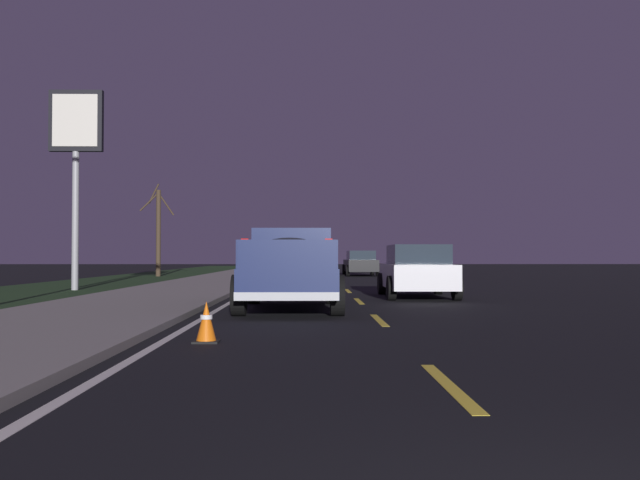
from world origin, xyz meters
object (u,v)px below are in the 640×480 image
bare_tree_far (158,230)px  traffic_cone_near (206,322)px  sedan_white (417,271)px  gas_price_sign (76,139)px  pickup_truck (291,266)px  sedan_black (361,263)px

bare_tree_far → traffic_cone_near: size_ratio=9.58×
sedan_white → traffic_cone_near: sedan_white is taller
gas_price_sign → bare_tree_far: size_ratio=1.29×
pickup_truck → sedan_white: bearing=-39.6°
sedan_black → gas_price_sign: (-17.55, 11.49, 4.61)m
bare_tree_far → sedan_white: bearing=-149.3°
sedan_black → sedan_white: (-21.87, -0.05, 0.00)m
sedan_white → gas_price_sign: bearing=69.5°
pickup_truck → sedan_black: (26.21, -3.54, -0.20)m
pickup_truck → gas_price_sign: (8.65, 7.95, 4.41)m
gas_price_sign → bare_tree_far: gas_price_sign is taller
traffic_cone_near → sedan_white: bearing=-23.9°
sedan_white → gas_price_sign: gas_price_sign is taller
pickup_truck → traffic_cone_near: pickup_truck is taller
sedan_black → sedan_white: same height
gas_price_sign → traffic_cone_near: size_ratio=12.34×
pickup_truck → gas_price_sign: gas_price_sign is taller
bare_tree_far → sedan_black: bearing=-84.2°
pickup_truck → bare_tree_far: bare_tree_far is taller
sedan_black → gas_price_sign: 21.48m
gas_price_sign → traffic_cone_near: (-14.71, -6.93, -5.11)m
sedan_white → bare_tree_far: (20.63, 12.24, 1.99)m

